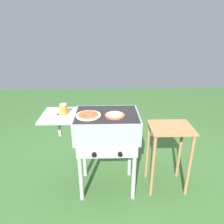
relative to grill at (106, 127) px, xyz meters
The scene contains 6 objects.
ground_plane 0.76m from the grill, 17.39° to the left, with size 8.00×8.00×0.00m, color #38602D.
grill is the anchor object (origin of this frame).
pizza_cheese 0.18m from the grill, 26.40° to the right, with size 0.19×0.19×0.03m.
pizza_pepperoni 0.23m from the grill, 165.99° to the right, with size 0.24×0.24×0.04m.
sauce_jar 0.45m from the grill, behind, with size 0.07×0.07×0.11m.
prep_table 0.71m from the grill, ahead, with size 0.44×0.36×0.75m.
Camera 1 is at (-0.00, -1.90, 1.71)m, focal length 33.47 mm.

